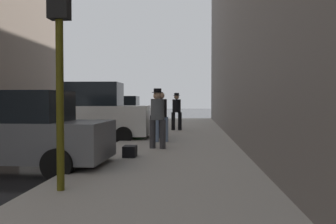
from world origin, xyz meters
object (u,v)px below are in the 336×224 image
Objects in this scene: parked_gray_coupe at (16,133)px; pedestrian_in_tan_coat at (156,113)px; fire_hydrant at (147,124)px; duffel_bag at (130,151)px; traffic_light at (59,25)px; pedestrian_with_fedora at (177,109)px; pedestrian_with_beanie at (158,115)px; parked_silver_sedan at (117,114)px; parked_white_van at (90,115)px; rolling_suitcase at (139,130)px; pedestrian_in_jeans at (161,114)px.

pedestrian_in_tan_coat is (2.55, 6.09, 0.26)m from parked_gray_coupe.
fire_hydrant reaches higher than duffel_bag.
pedestrian_in_tan_coat is at bearing 85.29° from traffic_light.
fire_hydrant is 3.14m from pedestrian_in_tan_coat.
traffic_light is 12.26m from pedestrian_with_fedora.
fire_hydrant is at bearing 100.03° from pedestrian_with_beanie.
fire_hydrant is 0.41× the size of pedestrian_in_tan_coat.
duffel_bag is at bearing 27.43° from parked_gray_coupe.
fire_hydrant is (1.80, 9.08, -0.35)m from parked_gray_coupe.
traffic_light is (1.85, -13.23, 1.91)m from parked_silver_sedan.
parked_silver_sedan reaches higher than fire_hydrant.
parked_silver_sedan is at bearing 90.00° from parked_white_van.
pedestrian_with_fedora reaches higher than duffel_bag.
parked_gray_coupe is 2.71m from duffel_bag.
rolling_suitcase is at bearing -10.53° from parked_white_van.
pedestrian_in_jeans is (0.30, -1.40, 0.00)m from pedestrian_in_tan_coat.
pedestrian_with_fedora is 8.63m from duffel_bag.
traffic_light is 3.46× the size of rolling_suitcase.
pedestrian_in_jeans is (0.99, 7.00, -1.65)m from traffic_light.
pedestrian_in_tan_coat is at bearing 3.97° from parked_white_van.
pedestrian_in_tan_coat is at bearing 102.07° from pedestrian_in_jeans.
pedestrian_with_beanie is at bearing 44.99° from parked_gray_coupe.
rolling_suitcase is (-0.59, -0.54, -0.61)m from pedestrian_in_tan_coat.
pedestrian_in_tan_coat is 1.00× the size of pedestrian_in_jeans.
parked_white_van reaches higher than pedestrian_in_jeans.
pedestrian_in_tan_coat is (0.69, 8.40, -1.65)m from traffic_light.
pedestrian_in_tan_coat reaches higher than parked_silver_sedan.
traffic_light is at bearing -77.29° from parked_white_van.
parked_gray_coupe reaches higher than duffel_bag.
traffic_light reaches higher than pedestrian_with_beanie.
rolling_suitcase is (1.95, 5.55, -0.36)m from parked_gray_coupe.
traffic_light is at bearing -90.71° from rolling_suitcase.
duffel_bag is (-0.49, -3.47, -0.81)m from pedestrian_in_jeans.
fire_hydrant is at bearing 92.39° from rolling_suitcase.
fire_hydrant is 1.60× the size of duffel_bag.
parked_white_van is 2.62× the size of pedestrian_with_beanie.
duffel_bag is (0.50, 3.53, -2.47)m from traffic_light.
rolling_suitcase is at bearing -137.76° from pedestrian_in_tan_coat.
parked_white_van reaches higher than fire_hydrant.
pedestrian_with_beanie reaches higher than rolling_suitcase.
traffic_light is 7.26m from pedestrian_in_jeans.
parked_gray_coupe is 4.11m from pedestrian_with_beanie.
traffic_light is 8.59m from pedestrian_in_tan_coat.
parked_white_van reaches higher than pedestrian_with_fedora.
pedestrian_with_fedora is 1.00× the size of pedestrian_with_beanie.
parked_silver_sedan is at bearing 97.98° from traffic_light.
fire_hydrant is (1.80, 3.17, -0.54)m from parked_white_van.
parked_silver_sedan is 3.36m from pedestrian_with_fedora.
parked_white_van is at bearing 169.47° from rolling_suitcase.
parked_silver_sedan is 2.60m from fire_hydrant.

